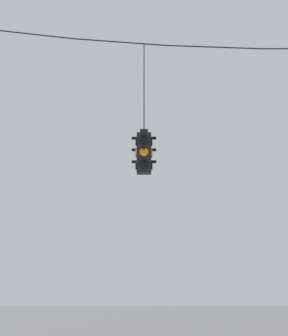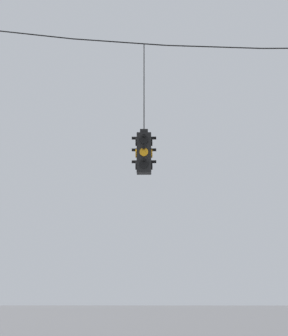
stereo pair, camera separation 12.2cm
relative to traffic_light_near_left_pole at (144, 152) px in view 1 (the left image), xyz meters
name	(u,v)px [view 1 (the left image)]	position (x,y,z in m)	size (l,w,h in m)	color
traffic_light_near_left_pole	(144,152)	(0.00, 0.00, 0.00)	(0.58, 0.58, 3.21)	black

